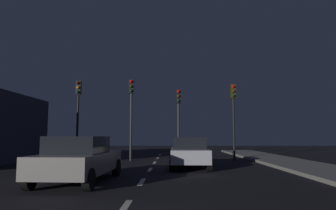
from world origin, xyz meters
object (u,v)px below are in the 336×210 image
object	(u,v)px
traffic_signal_far_left	(78,104)
traffic_signal_far_right	(233,107)
traffic_signal_center_left	(131,104)
car_stopped_ahead	(189,152)
car_adjacent_lane	(79,159)
traffic_signal_center_right	(178,110)

from	to	relation	value
traffic_signal_far_left	traffic_signal_far_right	xyz separation A→B (m)	(9.97, -0.00, -0.17)
traffic_signal_center_left	car_stopped_ahead	xyz separation A→B (m)	(3.45, -4.26, -2.86)
car_stopped_ahead	car_adjacent_lane	world-z (taller)	car_adjacent_lane
traffic_signal_far_left	car_adjacent_lane	size ratio (longest dim) A/B	1.12
traffic_signal_far_left	traffic_signal_center_right	size ratio (longest dim) A/B	1.13
traffic_signal_far_right	traffic_signal_center_left	bearing A→B (deg)	179.99
traffic_signal_far_left	traffic_signal_center_right	bearing A→B (deg)	-0.01
traffic_signal_far_left	traffic_signal_center_right	world-z (taller)	traffic_signal_far_left
traffic_signal_far_right	traffic_signal_far_left	bearing A→B (deg)	180.00
car_stopped_ahead	car_adjacent_lane	size ratio (longest dim) A/B	0.98
traffic_signal_far_left	car_adjacent_lane	world-z (taller)	traffic_signal_far_left
traffic_signal_center_right	car_stopped_ahead	xyz separation A→B (m)	(0.42, -4.26, -2.44)
traffic_signal_center_left	car_stopped_ahead	distance (m)	6.18
traffic_signal_center_left	car_stopped_ahead	size ratio (longest dim) A/B	1.16
traffic_signal_center_right	traffic_signal_far_right	bearing A→B (deg)	0.01
traffic_signal_center_right	car_stopped_ahead	size ratio (longest dim) A/B	1.01
traffic_signal_center_left	traffic_signal_far_right	distance (m)	6.54
traffic_signal_far_left	car_stopped_ahead	xyz separation A→B (m)	(6.88, -4.26, -2.81)
traffic_signal_center_left	traffic_signal_center_right	distance (m)	3.06
traffic_signal_center_right	car_adjacent_lane	bearing A→B (deg)	-111.28
traffic_signal_center_right	car_stopped_ahead	distance (m)	4.93
traffic_signal_center_left	traffic_signal_center_right	size ratio (longest dim) A/B	1.14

